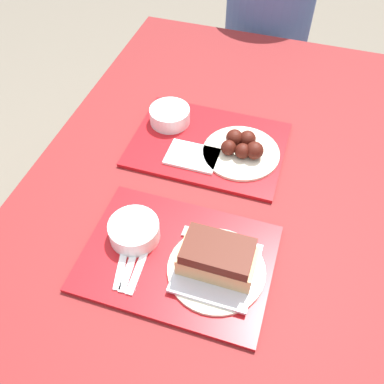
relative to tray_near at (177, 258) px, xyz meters
name	(u,v)px	position (x,y,z in m)	size (l,w,h in m)	color
ground_plane	(196,328)	(0.00, 0.16, -0.75)	(12.00, 12.00, 0.00)	#706656
picnic_table	(198,228)	(0.00, 0.16, -0.09)	(0.95, 1.75, 0.74)	maroon
picnic_bench_far	(265,82)	(0.00, 1.25, -0.37)	(0.91, 0.28, 0.45)	maroon
tray_near	(177,258)	(0.00, 0.00, 0.00)	(0.43, 0.31, 0.01)	#B21419
tray_far	(208,145)	(-0.04, 0.38, 0.00)	(0.43, 0.31, 0.01)	#B21419
bowl_coleslaw_near	(134,230)	(-0.11, 0.02, 0.03)	(0.12, 0.12, 0.05)	white
brisket_sandwich_plate	(217,262)	(0.09, -0.01, 0.04)	(0.22, 0.22, 0.09)	beige
plastic_fork_near	(132,259)	(-0.09, -0.04, 0.01)	(0.04, 0.17, 0.00)	white
plastic_knife_near	(142,261)	(-0.07, -0.04, 0.01)	(0.03, 0.17, 0.00)	white
plastic_spoon_near	(124,256)	(-0.12, -0.04, 0.01)	(0.05, 0.17, 0.00)	white
condiment_packet	(190,233)	(0.01, 0.07, 0.01)	(0.04, 0.03, 0.01)	#A59E93
bowl_coleslaw_far	(170,115)	(-0.17, 0.44, 0.03)	(0.12, 0.12, 0.05)	white
wings_plate_far	(242,148)	(0.06, 0.37, 0.03)	(0.21, 0.21, 0.06)	beige
napkin_far	(192,156)	(-0.06, 0.31, 0.01)	(0.14, 0.10, 0.01)	white
person_seated_across	(270,5)	(-0.03, 1.25, 0.01)	(0.36, 0.36, 0.73)	#4C6093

